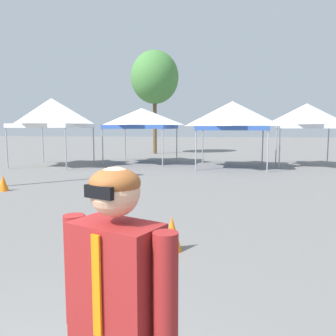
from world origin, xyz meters
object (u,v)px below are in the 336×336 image
object	(u,v)px
canopy_tent_behind_center	(52,113)
canopy_tent_far_right	(307,116)
canopy_tent_behind_left	(232,116)
canopy_tent_left_of_center	(142,118)
traffic_cone_lot_center	(3,183)
tree_behind_tents_center	(155,78)
person_foreground	(117,323)
traffic_cone_near_barrier	(172,234)

from	to	relation	value
canopy_tent_behind_center	canopy_tent_far_right	world-z (taller)	canopy_tent_behind_center
canopy_tent_behind_center	canopy_tent_behind_left	bearing A→B (deg)	5.59
canopy_tent_left_of_center	canopy_tent_far_right	xyz separation A→B (m)	(8.45, -0.23, 0.08)
canopy_tent_far_right	traffic_cone_lot_center	world-z (taller)	canopy_tent_far_right
canopy_tent_behind_center	canopy_tent_left_of_center	world-z (taller)	canopy_tent_behind_center
tree_behind_tents_center	person_foreground	bearing A→B (deg)	-78.69
traffic_cone_near_barrier	canopy_tent_far_right	bearing A→B (deg)	69.98
traffic_cone_lot_center	tree_behind_tents_center	bearing A→B (deg)	84.53
tree_behind_tents_center	traffic_cone_near_barrier	bearing A→B (deg)	-77.53
tree_behind_tents_center	traffic_cone_lot_center	distance (m)	16.71
canopy_tent_far_right	traffic_cone_near_barrier	xyz separation A→B (m)	(-4.72, -12.94, -2.23)
person_foreground	canopy_tent_behind_left	bearing A→B (deg)	87.26
traffic_cone_near_barrier	traffic_cone_lot_center	bearing A→B (deg)	144.16
canopy_tent_left_of_center	traffic_cone_lot_center	bearing A→B (deg)	-104.02
canopy_tent_far_right	person_foreground	world-z (taller)	canopy_tent_far_right
person_foreground	traffic_cone_lot_center	size ratio (longest dim) A/B	3.64
person_foreground	traffic_cone_lot_center	distance (m)	10.26
canopy_tent_far_right	person_foreground	xyz separation A→B (m)	(-4.39, -16.72, -1.48)
tree_behind_tents_center	canopy_tent_behind_center	bearing A→B (deg)	-110.37
canopy_tent_behind_center	person_foreground	size ratio (longest dim) A/B	1.91
canopy_tent_behind_left	person_foreground	size ratio (longest dim) A/B	1.90
tree_behind_tents_center	traffic_cone_near_barrier	distance (m)	21.22
canopy_tent_behind_center	person_foreground	world-z (taller)	canopy_tent_behind_center
canopy_tent_far_right	canopy_tent_behind_center	bearing A→B (deg)	-171.18
tree_behind_tents_center	traffic_cone_near_barrier	world-z (taller)	tree_behind_tents_center
tree_behind_tents_center	traffic_cone_lot_center	bearing A→B (deg)	-95.47
traffic_cone_lot_center	traffic_cone_near_barrier	distance (m)	7.34
canopy_tent_left_of_center	traffic_cone_near_barrier	world-z (taller)	canopy_tent_left_of_center
person_foreground	canopy_tent_left_of_center	bearing A→B (deg)	103.48
traffic_cone_lot_center	canopy_tent_behind_center	bearing A→B (deg)	105.47
canopy_tent_far_right	traffic_cone_lot_center	size ratio (longest dim) A/B	6.39
canopy_tent_far_right	traffic_cone_lot_center	xyz separation A→B (m)	(-10.67, -8.65, -2.26)
canopy_tent_behind_center	canopy_tent_behind_left	xyz separation A→B (m)	(8.89, 0.87, -0.15)
canopy_tent_far_right	tree_behind_tents_center	xyz separation A→B (m)	(-9.15, 7.12, 3.06)
canopy_tent_behind_left	tree_behind_tents_center	bearing A→B (deg)	123.95
person_foreground	tree_behind_tents_center	distance (m)	24.73
traffic_cone_lot_center	canopy_tent_far_right	bearing A→B (deg)	39.04
canopy_tent_behind_center	person_foreground	xyz separation A→B (m)	(8.14, -14.77, -1.63)
canopy_tent_left_of_center	person_foreground	xyz separation A→B (m)	(4.06, -16.95, -1.40)
canopy_tent_behind_left	canopy_tent_far_right	xyz separation A→B (m)	(3.64, 1.07, 0.00)
canopy_tent_left_of_center	traffic_cone_near_barrier	xyz separation A→B (m)	(3.73, -13.17, -2.15)
canopy_tent_left_of_center	person_foreground	world-z (taller)	canopy_tent_left_of_center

